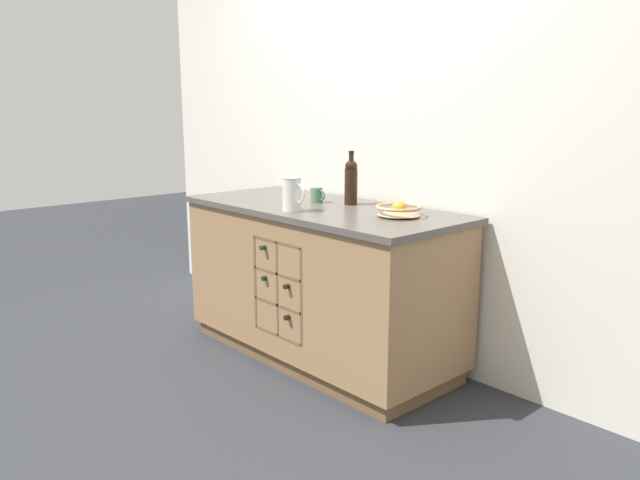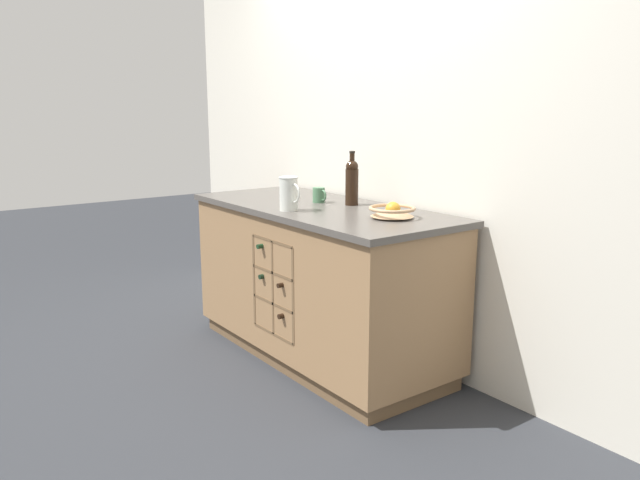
{
  "view_description": "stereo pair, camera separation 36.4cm",
  "coord_description": "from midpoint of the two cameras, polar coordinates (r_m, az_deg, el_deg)",
  "views": [
    {
      "loc": [
        2.64,
        -2.39,
        1.49
      ],
      "look_at": [
        0.0,
        0.0,
        0.72
      ],
      "focal_mm": 35.0,
      "sensor_mm": 36.0,
      "label": 1
    },
    {
      "loc": [
        2.87,
        -2.11,
        1.49
      ],
      "look_at": [
        0.0,
        0.0,
        0.72
      ],
      "focal_mm": 35.0,
      "sensor_mm": 36.0,
      "label": 2
    }
  ],
  "objects": [
    {
      "name": "white_pitcher",
      "position": [
        3.41,
        0.2,
        4.3
      ],
      "size": [
        0.16,
        0.11,
        0.19
      ],
      "color": "silver",
      "rests_on": "kitchen_island"
    },
    {
      "name": "back_wall",
      "position": [
        3.84,
        7.96,
        8.92
      ],
      "size": [
        4.4,
        0.06,
        2.55
      ],
      "primitive_type": "cube",
      "color": "silver",
      "rests_on": "ground_plane"
    },
    {
      "name": "ground_plane",
      "position": [
        3.85,
        2.75,
        -10.52
      ],
      "size": [
        14.0,
        14.0,
        0.0
      ],
      "primitive_type": "plane",
      "color": "#2D3035"
    },
    {
      "name": "standing_wine_bottle",
      "position": [
        3.62,
        5.82,
        5.37
      ],
      "size": [
        0.08,
        0.08,
        0.31
      ],
      "color": "black",
      "rests_on": "kitchen_island"
    },
    {
      "name": "fruit_bowl",
      "position": [
        3.24,
        9.83,
        2.65
      ],
      "size": [
        0.24,
        0.24,
        0.08
      ],
      "color": "tan",
      "rests_on": "kitchen_island"
    },
    {
      "name": "kitchen_island",
      "position": [
        3.7,
        2.79,
        -3.84
      ],
      "size": [
        1.76,
        0.77,
        0.92
      ],
      "color": "brown",
      "rests_on": "ground_plane"
    },
    {
      "name": "ceramic_mug",
      "position": [
        3.72,
        2.73,
        4.11
      ],
      "size": [
        0.11,
        0.07,
        0.09
      ],
      "color": "#4C7A56",
      "rests_on": "kitchen_island"
    }
  ]
}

